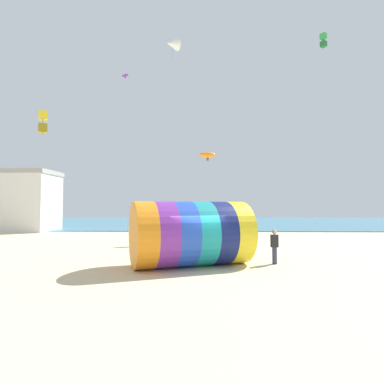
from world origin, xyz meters
name	(u,v)px	position (x,y,z in m)	size (l,w,h in m)	color
ground_plane	(199,268)	(0.00, 0.00, 0.00)	(120.00, 120.00, 0.00)	beige
sea	(200,222)	(0.00, 39.43, 0.05)	(120.00, 40.00, 0.10)	teal
giant_inflatable_tube	(191,233)	(-0.37, 0.50, 1.58)	(6.44, 4.96, 3.16)	orange
kite_handler	(275,246)	(3.84, 1.05, 0.89)	(0.37, 0.24, 1.73)	#383D56
kite_purple_parafoil	(125,75)	(-6.96, 13.05, 15.21)	(0.84, 0.62, 0.42)	purple
kite_green_box	(323,40)	(10.25, 9.96, 16.60)	(0.57, 0.57, 1.18)	green
kite_white_delta	(172,44)	(-2.06, 7.97, 15.36)	(1.41, 1.37, 1.83)	white
kite_orange_parafoil	(208,155)	(0.73, 11.61, 7.39)	(1.62, 0.97, 0.82)	orange
kite_yellow_box	(43,122)	(-10.21, 4.67, 8.43)	(0.72, 0.72, 1.51)	yellow
promenade_building	(1,201)	(-23.37, 20.24, 3.54)	(12.55, 5.32, 7.06)	silver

